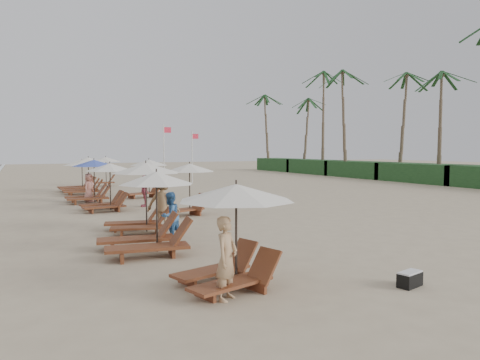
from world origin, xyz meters
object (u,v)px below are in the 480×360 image
lounger_station_4 (89,182)px  beachgoer_mid_b (163,203)px  inland_station_0 (186,184)px  lounger_station_6 (78,176)px  beachgoer_mid_a (170,216)px  beachgoer_far_b (89,188)px  inland_station_2 (103,169)px  inland_station_1 (146,175)px  beachgoer_near (227,258)px  lounger_station_5 (84,179)px  lounger_station_2 (140,196)px  beachgoer_far_a (145,191)px  lounger_station_0 (229,228)px  flag_pole_near (164,153)px  duffel_bag (410,279)px  lounger_station_1 (146,218)px  lounger_station_3 (105,187)px

lounger_station_4 → beachgoer_mid_b: size_ratio=1.43×
inland_station_0 → lounger_station_6: bearing=102.0°
beachgoer_mid_a → beachgoer_far_b: 11.66m
beachgoer_far_b → inland_station_2: bearing=23.4°
beachgoer_mid_b → inland_station_1: bearing=-63.7°
inland_station_2 → beachgoer_near: size_ratio=1.78×
beachgoer_mid_a → lounger_station_5: bearing=-122.6°
lounger_station_6 → beachgoer_mid_b: size_ratio=1.49×
lounger_station_2 → inland_station_1: 11.18m
beachgoer_far_a → inland_station_1: bearing=-177.4°
lounger_station_0 → inland_station_2: size_ratio=0.91×
lounger_station_4 → flag_pole_near: bearing=45.8°
beachgoer_far_b → duffel_bag: (3.83, -18.47, -0.61)m
lounger_station_0 → beachgoer_far_b: size_ratio=1.67×
lounger_station_1 → beachgoer_far_b: (0.30, 13.04, -0.19)m
lounger_station_3 → beachgoer_mid_a: (0.62, -7.77, -0.35)m
lounger_station_4 → lounger_station_5: 4.19m
lounger_station_3 → lounger_station_5: 7.80m
lounger_station_4 → beachgoer_mid_a: size_ratio=1.78×
lounger_station_0 → lounger_station_5: bearing=90.6°
lounger_station_3 → beachgoer_far_b: 3.89m
lounger_station_2 → inland_station_0: bearing=47.7°
lounger_station_0 → inland_station_1: bearing=80.7°
inland_station_0 → duffel_bag: 11.67m
beachgoer_far_b → duffel_bag: size_ratio=2.47×
beachgoer_far_a → flag_pole_near: size_ratio=0.34×
lounger_station_0 → duffel_bag: bearing=-26.3°
lounger_station_3 → inland_station_1: size_ratio=0.89×
lounger_station_1 → duffel_bag: size_ratio=4.28×
inland_station_2 → beachgoer_mid_b: inland_station_2 is taller
beachgoer_near → lounger_station_2: bearing=48.0°
inland_station_0 → beachgoer_far_b: 7.56m
beachgoer_far_b → flag_pole_near: (6.02, 5.95, 1.77)m
lounger_station_6 → beachgoer_mid_a: bearing=-88.0°
lounger_station_1 → lounger_station_2: lounger_station_2 is taller
lounger_station_1 → lounger_station_4: lounger_station_4 is taller
lounger_station_6 → beachgoer_mid_b: 16.26m
lounger_station_6 → inland_station_0: bearing=-78.0°
beachgoer_far_a → duffel_bag: size_ratio=2.48×
lounger_station_1 → flag_pole_near: 20.08m
inland_station_0 → beachgoer_mid_a: (-2.24, -4.75, -0.59)m
beachgoer_far_b → duffel_bag: beachgoer_far_b is taller
lounger_station_4 → lounger_station_5: lounger_station_5 is taller
inland_station_2 → lounger_station_3: bearing=-99.0°
lounger_station_2 → beachgoer_mid_a: lounger_station_2 is taller
inland_station_1 → lounger_station_6: bearing=118.8°
beachgoer_mid_b → beachgoer_far_a: (0.98, 6.40, -0.16)m
inland_station_2 → beachgoer_mid_b: size_ratio=1.51×
lounger_station_2 → beachgoer_near: 7.64m
lounger_station_1 → lounger_station_4: bearing=88.7°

